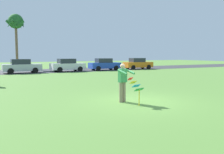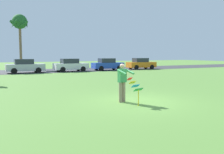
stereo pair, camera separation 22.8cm
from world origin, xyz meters
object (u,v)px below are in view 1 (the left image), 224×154
object	(u,v)px
palm_tree_right_near	(16,24)
kite_held	(136,87)
person_kite_flyer	(123,81)
parked_car_orange	(138,64)
parked_car_blue	(104,64)
parked_car_white	(68,65)
parked_car_silver	(22,66)

from	to	relation	value
palm_tree_right_near	kite_held	bearing A→B (deg)	-87.45
person_kite_flyer	palm_tree_right_near	xyz separation A→B (m)	(-1.14, 28.11, 5.57)
person_kite_flyer	parked_car_orange	world-z (taller)	person_kite_flyer
parked_car_blue	palm_tree_right_near	bearing A→B (deg)	140.23
kite_held	parked_car_blue	xyz separation A→B (m)	(8.73, 20.61, -0.01)
person_kite_flyer	parked_car_white	world-z (taller)	person_kite_flyer
parked_car_silver	parked_car_white	size ratio (longest dim) A/B	0.99
person_kite_flyer	kite_held	distance (m)	0.87
parked_car_silver	kite_held	bearing A→B (deg)	-85.01
person_kite_flyer	parked_car_blue	size ratio (longest dim) A/B	0.41
parked_car_silver	parked_car_white	world-z (taller)	same
parked_car_silver	palm_tree_right_near	world-z (taller)	palm_tree_right_near
person_kite_flyer	parked_car_silver	bearing A→B (deg)	94.75
kite_held	parked_car_white	world-z (taller)	parked_car_white
parked_car_orange	parked_car_silver	bearing A→B (deg)	-179.99
parked_car_blue	palm_tree_right_near	size ratio (longest dim) A/B	0.54
person_kite_flyer	kite_held	xyz separation A→B (m)	(0.15, -0.84, -0.17)
parked_car_white	kite_held	bearing A→B (deg)	-99.91
parked_car_orange	parked_car_white	bearing A→B (deg)	-179.99
person_kite_flyer	parked_car_white	bearing A→B (deg)	79.25
kite_held	parked_car_blue	distance (m)	22.38
kite_held	parked_car_silver	world-z (taller)	parked_car_silver
palm_tree_right_near	parked_car_orange	bearing A→B (deg)	-28.40
parked_car_white	parked_car_blue	xyz separation A→B (m)	(5.13, 0.00, 0.00)
parked_car_white	person_kite_flyer	bearing A→B (deg)	-100.75
person_kite_flyer	kite_held	world-z (taller)	person_kite_flyer
person_kite_flyer	parked_car_silver	world-z (taller)	person_kite_flyer
person_kite_flyer	parked_car_orange	size ratio (longest dim) A/B	0.41
kite_held	palm_tree_right_near	distance (m)	29.54
person_kite_flyer	parked_car_white	xyz separation A→B (m)	(3.75, 19.77, -0.18)
kite_held	parked_car_blue	size ratio (longest dim) A/B	0.27
parked_car_silver	parked_car_white	bearing A→B (deg)	-0.01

